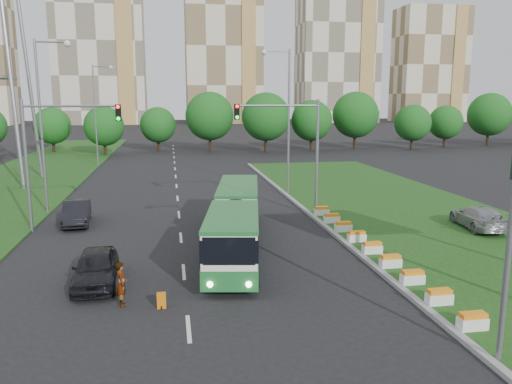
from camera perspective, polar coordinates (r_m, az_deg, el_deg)
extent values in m
plane|color=black|center=(24.26, -1.08, -8.71)|extent=(360.00, 360.00, 0.00)
cube|color=#193F12|center=(35.66, 18.01, -2.82)|extent=(14.00, 60.00, 0.15)
cube|color=gray|center=(33.03, 7.25, -3.39)|extent=(0.30, 60.00, 0.18)
cube|color=#193F12|center=(50.45, -26.38, 0.38)|extent=(12.00, 110.00, 0.10)
cylinder|color=gray|center=(34.32, 6.99, 3.78)|extent=(0.20, 0.20, 8.00)
cylinder|color=gray|center=(33.40, 2.54, 9.85)|extent=(5.50, 0.14, 0.14)
cube|color=black|center=(32.94, -2.21, 9.15)|extent=(0.32, 0.32, 1.00)
cylinder|color=gray|center=(33.03, -24.73, 2.62)|extent=(0.20, 0.20, 8.00)
cylinder|color=gray|center=(32.18, -20.43, 9.19)|extent=(5.50, 0.14, 0.14)
cube|color=black|center=(31.80, -15.46, 8.73)|extent=(0.32, 0.32, 1.00)
cube|color=beige|center=(174.91, -17.46, 15.99)|extent=(28.00, 15.00, 52.00)
cube|color=beige|center=(174.45, -3.77, 16.12)|extent=(25.00, 15.00, 50.00)
cube|color=beige|center=(182.92, 9.26, 15.28)|extent=(27.00, 15.00, 47.00)
cube|color=beige|center=(196.67, 19.20, 13.48)|extent=(24.00, 14.00, 40.00)
cube|color=white|center=(23.10, -1.15, -5.54)|extent=(2.29, 6.31, 2.47)
cube|color=white|center=(30.89, -3.40, -1.43)|extent=(2.29, 7.68, 2.47)
cylinder|color=black|center=(26.66, -2.34, -3.45)|extent=(2.29, 1.14, 2.29)
cube|color=#1D682E|center=(23.34, -1.14, -7.48)|extent=(2.36, 6.35, 0.87)
cube|color=#1D682E|center=(31.07, -3.38, -2.91)|extent=(2.36, 7.72, 0.87)
cube|color=black|center=(22.99, -1.15, -4.55)|extent=(2.36, 6.35, 0.96)
cube|color=black|center=(30.81, -3.40, -0.68)|extent=(2.36, 7.72, 0.96)
imported|color=black|center=(23.07, -17.83, -8.24)|extent=(1.99, 4.58, 1.54)
imported|color=black|center=(34.41, -19.83, -2.24)|extent=(2.04, 4.71, 1.51)
imported|color=#94969C|center=(33.68, 24.05, -2.64)|extent=(2.56, 5.04, 1.40)
imported|color=gray|center=(20.51, -15.14, -10.11)|extent=(0.52, 0.71, 1.78)
cube|color=orange|center=(20.18, -10.76, -12.08)|extent=(0.35, 0.30, 0.59)
cylinder|color=black|center=(20.13, -10.74, -12.84)|extent=(0.04, 0.14, 0.14)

